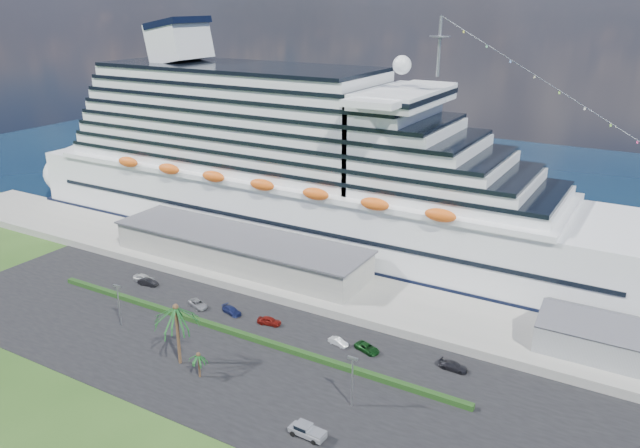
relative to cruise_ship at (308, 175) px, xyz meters
The scene contains 21 objects.
ground 69.56m from the cruise_ship, 71.40° to the right, with size 420.00×420.00×0.00m, color #254517.
asphalt_lot 59.58m from the cruise_ship, 67.89° to the right, with size 140.00×38.00×0.12m, color black.
wharf 35.90m from the cruise_ship, 48.10° to the right, with size 240.00×20.00×1.80m, color gray.
water 71.40m from the cruise_ship, 71.93° to the left, with size 420.00×160.00×0.02m, color black.
cruise_ship is the anchor object (origin of this frame).
terminal_building 26.92m from the cruise_ship, 98.22° to the right, with size 61.00×15.00×6.30m.
port_shed 78.32m from the cruise_ship, 18.08° to the right, with size 24.00×12.31×7.37m.
hedge 52.41m from the cruise_ship, 74.26° to the right, with size 88.00×1.10×0.90m, color black.
lamp_post_left 57.50m from the cruise_ship, 96.59° to the right, with size 1.60×0.35×8.27m.
lamp_post_right 70.64m from the cruise_ship, 53.44° to the right, with size 1.60×0.35×8.27m.
palm_tall 61.56m from the cruise_ship, 79.12° to the right, with size 8.82×8.82×11.13m.
palm_short 65.13m from the cruise_ship, 74.52° to the right, with size 3.53×3.53×4.56m.
parked_car_0 46.04m from the cruise_ship, 113.34° to the right, with size 1.87×4.65×1.58m, color silver.
parked_car_1 46.16m from the cruise_ship, 110.09° to the right, with size 1.51×4.32×1.42m, color black.
parked_car_2 45.94m from the cruise_ship, 88.89° to the right, with size 2.18×4.72×1.31m, color #92939A.
parked_car_3 45.59m from the cruise_ship, 78.92° to the right, with size 1.86×4.59×1.33m, color #161E4E.
parked_car_4 47.78m from the cruise_ship, 67.99° to the right, with size 1.79×4.46×1.52m, color maroon.
parked_car_5 54.68m from the cruise_ship, 53.04° to the right, with size 1.30×3.72×1.23m, color silver.
parked_car_6 57.41m from the cruise_ship, 48.21° to the right, with size 2.19×4.75×1.32m, color #0E3812.
parked_car_7 66.51m from the cruise_ship, 37.31° to the right, with size 1.93×4.74×1.37m, color black.
pickup_truck 77.84m from the cruise_ship, 58.90° to the right, with size 5.38×2.15×1.88m.
Camera 1 is at (55.16, -61.73, 56.73)m, focal length 35.00 mm.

